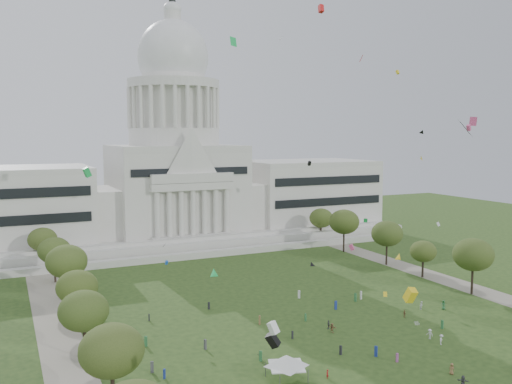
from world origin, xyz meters
TOP-DOWN VIEW (x-y plane):
  - ground at (0.00, 0.00)m, footprint 400.00×400.00m
  - capitol at (0.00, 113.59)m, footprint 160.00×64.50m
  - path_left at (-48.00, 30.00)m, footprint 8.00×160.00m
  - path_right at (48.00, 30.00)m, footprint 8.00×160.00m
  - row_tree_l_1 at (-44.07, -2.96)m, footprint 8.86×8.86m
  - row_tree_l_2 at (-45.04, 17.30)m, footprint 8.42×8.42m
  - row_tree_r_2 at (44.17, 17.44)m, footprint 9.55×9.55m
  - row_tree_l_3 at (-44.09, 33.92)m, footprint 8.12×8.12m
  - row_tree_r_3 at (44.40, 34.48)m, footprint 7.01×7.01m
  - row_tree_l_4 at (-44.08, 52.42)m, footprint 9.29×9.29m
  - row_tree_r_4 at (44.76, 50.04)m, footprint 9.19×9.19m
  - row_tree_l_5 at (-45.22, 71.01)m, footprint 8.33×8.33m
  - row_tree_r_5 at (43.49, 70.19)m, footprint 9.82×9.82m
  - row_tree_l_6 at (-46.87, 89.14)m, footprint 8.19×8.19m
  - row_tree_r_6 at (45.96, 88.13)m, footprint 8.42×8.42m
  - event_tent at (-17.74, -3.95)m, footprint 9.34×9.34m
  - person_0 at (29.64, 11.65)m, footprint 0.99×1.17m
  - person_2 at (25.35, 13.73)m, footprint 1.01×0.82m
  - person_3 at (14.62, -0.32)m, footprint 1.00×1.37m
  - person_4 at (0.37, 12.24)m, footprint 0.74×1.11m
  - person_5 at (-0.10, 10.23)m, footprint 1.44×1.84m
  - person_6 at (6.99, -13.44)m, footprint 0.83×1.03m
  - person_7 at (-11.75, -6.29)m, footprint 0.67×0.62m
  - person_8 at (-18.13, 5.03)m, footprint 0.74×0.48m
  - person_9 at (14.54, -3.35)m, footprint 1.36×1.23m
  - person_10 at (18.37, 11.11)m, footprint 0.70×1.02m
  - person_11 at (5.10, -17.58)m, footprint 1.74×1.75m
  - distant_crowd at (-11.24, 14.80)m, footprint 63.12×39.96m
  - kite_swarm at (-2.23, 6.56)m, footprint 86.12×104.86m

SIDE VIEW (x-z plane):
  - ground at x=0.00m, z-range 0.00..0.00m
  - path_left at x=-48.00m, z-range 0.00..0.04m
  - path_right at x=48.00m, z-range 0.00..0.04m
  - person_8 at x=-18.13m, z-range 0.00..1.47m
  - person_7 at x=-11.75m, z-range 0.00..1.50m
  - person_10 at x=18.37m, z-range 0.00..1.59m
  - person_4 at x=0.37m, z-range 0.00..1.75m
  - distant_crowd at x=-11.24m, z-range -0.09..1.85m
  - person_2 at x=25.35m, z-range 0.00..1.81m
  - person_6 at x=6.99m, z-range 0.00..1.84m
  - person_5 at x=-0.10m, z-range 0.00..1.86m
  - person_9 at x=14.54m, z-range 0.00..1.90m
  - person_3 at x=14.62m, z-range 0.00..1.91m
  - person_11 at x=5.10m, z-range 0.00..1.91m
  - person_0 at x=29.64m, z-range 0.00..2.04m
  - event_tent at x=-17.74m, z-range 1.12..5.21m
  - row_tree_r_3 at x=44.40m, z-range 2.09..12.07m
  - row_tree_l_3 at x=-44.09m, z-range 2.43..13.98m
  - row_tree_l_6 at x=-46.87m, z-range 2.45..14.09m
  - row_tree_l_5 at x=-45.22m, z-range 2.49..14.34m
  - row_tree_r_6 at x=45.96m, z-range 2.52..14.49m
  - row_tree_l_2 at x=-45.04m, z-range 2.52..14.49m
  - row_tree_l_1 at x=-44.07m, z-range 2.65..15.25m
  - row_tree_r_4 at x=44.76m, z-range 2.76..15.82m
  - row_tree_l_4 at x=-44.08m, z-range 2.79..16.00m
  - row_tree_r_2 at x=44.17m, z-range 2.87..16.45m
  - row_tree_r_5 at x=43.49m, z-range 2.95..16.91m
  - capitol at x=0.00m, z-range -23.35..67.95m
  - kite_swarm at x=-2.23m, z-range -4.38..60.72m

